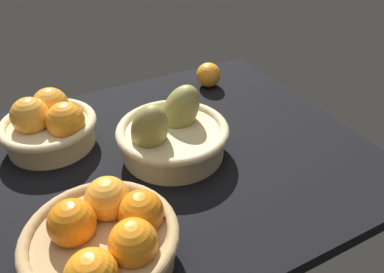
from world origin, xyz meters
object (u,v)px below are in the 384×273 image
Objects in this scene: loose_orange_front_gap at (209,75)px; basket_near_right at (49,125)px; basket_center_pears at (171,135)px; basket_far_right at (104,240)px.

basket_near_right is at bearing 9.83° from loose_orange_front_gap.
basket_center_pears is 3.48× the size of loose_orange_front_gap.
basket_center_pears reaches higher than basket_near_right.
basket_far_right is 62.94cm from loose_orange_front_gap.
basket_center_pears is at bearing -135.15° from basket_far_right.
basket_center_pears is at bearing 144.22° from basket_near_right.
basket_near_right is 0.87× the size of basket_far_right.
basket_near_right is 46.12cm from loose_orange_front_gap.
loose_orange_front_gap is at bearing -134.59° from basket_far_right.
basket_far_right is 3.47× the size of loose_orange_front_gap.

